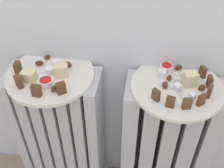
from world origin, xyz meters
TOP-DOWN VIEW (x-y plane):
  - radiator_left at (-0.21, 0.28)m, footprint 0.35×0.16m
  - radiator_right at (0.21, 0.28)m, footprint 0.35×0.16m
  - plate_left at (-0.21, 0.28)m, footprint 0.30×0.30m
  - plate_right at (0.21, 0.28)m, footprint 0.30×0.30m
  - dark_cake_slice_left_0 at (-0.32, 0.27)m, footprint 0.02×0.03m
  - dark_cake_slice_left_1 at (-0.29, 0.20)m, footprint 0.03×0.03m
  - dark_cake_slice_left_2 at (-0.22, 0.17)m, footprint 0.03×0.02m
  - dark_cake_slice_left_3 at (-0.15, 0.19)m, footprint 0.03×0.03m
  - marble_cake_slice_left_0 at (-0.17, 0.27)m, footprint 0.05×0.04m
  - marble_cake_slice_left_1 at (-0.27, 0.24)m, footprint 0.05×0.04m
  - turkish_delight_left_0 at (-0.21, 0.33)m, footprint 0.02×0.02m
  - turkish_delight_left_1 at (-0.21, 0.28)m, footprint 0.03×0.03m
  - medjool_date_left_0 at (-0.16, 0.33)m, footprint 0.03×0.03m
  - medjool_date_left_1 at (-0.25, 0.36)m, footprint 0.03×0.03m
  - medjool_date_left_2 at (-0.27, 0.32)m, footprint 0.03×0.03m
  - medjool_date_left_3 at (-0.18, 0.20)m, footprint 0.02×0.03m
  - jam_bowl_left at (-0.21, 0.22)m, footprint 0.05×0.05m
  - dark_cake_slice_right_0 at (0.15, 0.21)m, footprint 0.03×0.03m
  - dark_cake_slice_right_1 at (0.19, 0.18)m, footprint 0.03×0.02m
  - dark_cake_slice_right_2 at (0.24, 0.18)m, footprint 0.03×0.02m
  - dark_cake_slice_right_3 at (0.28, 0.20)m, footprint 0.03×0.03m
  - dark_cake_slice_right_4 at (0.31, 0.24)m, footprint 0.02×0.03m
  - dark_cake_slice_right_5 at (0.31, 0.29)m, footprint 0.02×0.03m
  - dark_cake_slice_right_6 at (0.30, 0.34)m, footprint 0.02×0.03m
  - marble_cake_slice_right_0 at (0.25, 0.29)m, footprint 0.05×0.05m
  - turkish_delight_right_0 at (0.21, 0.26)m, footprint 0.03×0.03m
  - turkish_delight_right_1 at (0.26, 0.23)m, footprint 0.02×0.02m
  - turkish_delight_right_2 at (0.24, 0.33)m, footprint 0.02×0.02m
  - turkish_delight_right_3 at (0.16, 0.32)m, footprint 0.03×0.03m
  - medjool_date_right_0 at (0.17, 0.27)m, footprint 0.02×0.03m
  - medjool_date_right_1 at (0.19, 0.31)m, footprint 0.02×0.03m
  - medjool_date_right_2 at (0.22, 0.37)m, footprint 0.03×0.03m
  - medjool_date_right_3 at (0.29, 0.27)m, footprint 0.03×0.03m
  - jam_bowl_right at (0.18, 0.35)m, footprint 0.04×0.04m
  - fork at (0.22, 0.27)m, footprint 0.03×0.09m

SIDE VIEW (x-z plane):
  - radiator_right at x=0.21m, z-range 0.00..0.66m
  - radiator_left at x=-0.21m, z-range 0.00..0.66m
  - plate_left at x=-0.21m, z-range 0.67..0.68m
  - plate_right at x=0.21m, z-range 0.67..0.68m
  - fork at x=0.22m, z-range 0.68..0.68m
  - medjool_date_right_1 at x=0.19m, z-range 0.68..0.69m
  - medjool_date_left_1 at x=-0.25m, z-range 0.68..0.70m
  - medjool_date_right_3 at x=0.29m, z-range 0.68..0.70m
  - medjool_date_left_3 at x=-0.18m, z-range 0.68..0.70m
  - medjool_date_right_0 at x=0.17m, z-range 0.68..0.70m
  - medjool_date_left_0 at x=-0.16m, z-range 0.68..0.70m
  - medjool_date_right_2 at x=0.22m, z-range 0.68..0.70m
  - medjool_date_left_2 at x=-0.27m, z-range 0.68..0.70m
  - turkish_delight_right_2 at x=0.24m, z-range 0.68..0.70m
  - turkish_delight_right_1 at x=0.26m, z-range 0.68..0.70m
  - turkish_delight_left_0 at x=-0.21m, z-range 0.68..0.70m
  - turkish_delight_right_0 at x=0.21m, z-range 0.68..0.70m
  - turkish_delight_left_1 at x=-0.21m, z-range 0.68..0.70m
  - turkish_delight_right_3 at x=0.16m, z-range 0.68..0.71m
  - jam_bowl_left at x=-0.21m, z-range 0.68..0.71m
  - jam_bowl_right at x=0.18m, z-range 0.68..0.71m
  - marble_cake_slice_left_1 at x=-0.27m, z-range 0.68..0.72m
  - dark_cake_slice_right_0 at x=0.15m, z-range 0.68..0.72m
  - dark_cake_slice_right_1 at x=0.19m, z-range 0.68..0.72m
  - dark_cake_slice_right_2 at x=0.24m, z-range 0.68..0.72m
  - dark_cake_slice_right_3 at x=0.28m, z-range 0.68..0.72m
  - dark_cake_slice_right_4 at x=0.31m, z-range 0.68..0.72m
  - dark_cake_slice_right_5 at x=0.31m, z-range 0.68..0.72m
  - dark_cake_slice_right_6 at x=0.30m, z-range 0.68..0.72m
  - dark_cake_slice_left_0 at x=-0.32m, z-range 0.68..0.72m
  - dark_cake_slice_left_1 at x=-0.29m, z-range 0.68..0.72m
  - dark_cake_slice_left_2 at x=-0.22m, z-range 0.68..0.72m
  - dark_cake_slice_left_3 at x=-0.15m, z-range 0.68..0.72m
  - marble_cake_slice_left_0 at x=-0.17m, z-range 0.68..0.72m
  - marble_cake_slice_right_0 at x=0.25m, z-range 0.68..0.73m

